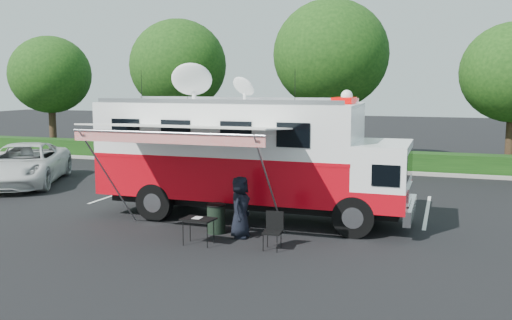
{
  "coord_description": "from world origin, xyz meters",
  "views": [
    {
      "loc": [
        6.05,
        -17.45,
        4.5
      ],
      "look_at": [
        0.0,
        0.5,
        1.9
      ],
      "focal_mm": 40.0,
      "sensor_mm": 36.0,
      "label": 1
    }
  ],
  "objects_px": {
    "command_truck": "(249,156)",
    "white_suv": "(25,184)",
    "trash_bin": "(216,218)",
    "folding_table": "(198,220)"
  },
  "relations": [
    {
      "from": "folding_table",
      "to": "trash_bin",
      "type": "distance_m",
      "value": 1.34
    },
    {
      "from": "command_truck",
      "to": "white_suv",
      "type": "height_order",
      "value": "command_truck"
    },
    {
      "from": "white_suv",
      "to": "trash_bin",
      "type": "height_order",
      "value": "white_suv"
    },
    {
      "from": "folding_table",
      "to": "trash_bin",
      "type": "xyz_separation_m",
      "value": [
        -0.01,
        1.31,
        -0.26
      ]
    },
    {
      "from": "command_truck",
      "to": "trash_bin",
      "type": "distance_m",
      "value": 2.65
    },
    {
      "from": "folding_table",
      "to": "white_suv",
      "type": "bearing_deg",
      "value": 151.14
    },
    {
      "from": "folding_table",
      "to": "trash_bin",
      "type": "bearing_deg",
      "value": 90.58
    },
    {
      "from": "trash_bin",
      "to": "white_suv",
      "type": "bearing_deg",
      "value": 156.5
    },
    {
      "from": "command_truck",
      "to": "trash_bin",
      "type": "xyz_separation_m",
      "value": [
        -0.32,
        -2.04,
        -1.66
      ]
    },
    {
      "from": "command_truck",
      "to": "folding_table",
      "type": "height_order",
      "value": "command_truck"
    }
  ]
}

